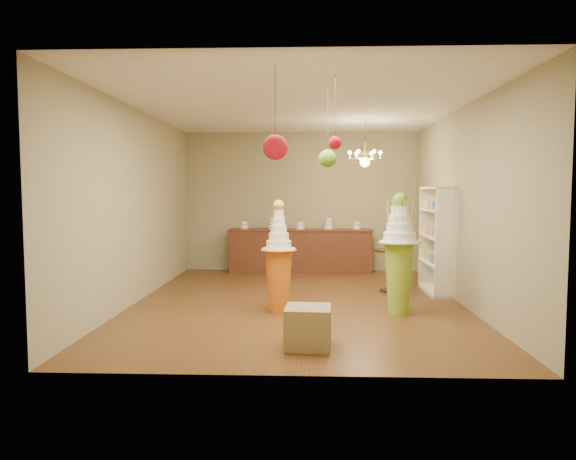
{
  "coord_description": "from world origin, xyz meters",
  "views": [
    {
      "loc": [
        0.15,
        -7.92,
        1.71
      ],
      "look_at": [
        -0.15,
        0.0,
        1.12
      ],
      "focal_mm": 32.0,
      "sensor_mm": 36.0,
      "label": 1
    }
  ],
  "objects_px": {
    "pedestal_orange": "(279,270)",
    "round_table": "(391,264)",
    "pedestal_green": "(399,262)",
    "sideboard": "(300,250)"
  },
  "relations": [
    {
      "from": "sideboard",
      "to": "round_table",
      "type": "bearing_deg",
      "value": -52.5
    },
    {
      "from": "pedestal_green",
      "to": "sideboard",
      "type": "height_order",
      "value": "pedestal_green"
    },
    {
      "from": "sideboard",
      "to": "pedestal_green",
      "type": "bearing_deg",
      "value": -69.07
    },
    {
      "from": "round_table",
      "to": "pedestal_orange",
      "type": "bearing_deg",
      "value": -139.17
    },
    {
      "from": "pedestal_green",
      "to": "round_table",
      "type": "bearing_deg",
      "value": 84.43
    },
    {
      "from": "pedestal_green",
      "to": "round_table",
      "type": "distance_m",
      "value": 1.69
    },
    {
      "from": "pedestal_orange",
      "to": "round_table",
      "type": "relative_size",
      "value": 2.14
    },
    {
      "from": "pedestal_green",
      "to": "sideboard",
      "type": "relative_size",
      "value": 0.56
    },
    {
      "from": "pedestal_green",
      "to": "round_table",
      "type": "xyz_separation_m",
      "value": [
        0.16,
        1.67,
        -0.26
      ]
    },
    {
      "from": "sideboard",
      "to": "round_table",
      "type": "distance_m",
      "value": 2.62
    }
  ]
}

